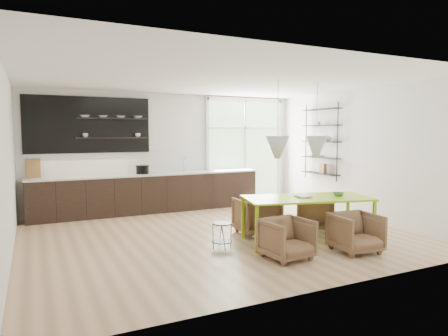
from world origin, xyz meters
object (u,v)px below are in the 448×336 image
Objects in this scene: armchair_back_left at (257,216)px; armchair_front_left at (287,239)px; dining_table at (307,200)px; wire_stool at (222,232)px; armchair_back_right at (315,214)px; armchair_front_right at (356,233)px.

armchair_front_left is at bearing 81.66° from armchair_back_left.
armchair_front_left is (-0.86, -0.65, -0.43)m from dining_table.
dining_table is 1.61m from wire_stool.
armchair_back_right is at bearing 56.63° from dining_table.
dining_table is at bearing 78.53° from armchair_back_right.
wire_stool is (-2.20, -0.36, -0.05)m from armchair_back_right.
armchair_front_left is at bearing -54.68° from wire_stool.
armchair_back_right is (0.69, 0.64, -0.42)m from dining_table.
armchair_back_left is at bearing 30.43° from wire_stool.
armchair_back_right is at bearing 9.27° from wire_stool.
armchair_front_left is (-1.55, -1.28, -0.01)m from armchair_back_right.
dining_table is 1.00m from armchair_front_right.
wire_stool is (-1.85, 1.12, -0.04)m from armchair_front_right.
dining_table reaches higher than armchair_back_right.
armchair_front_left is at bearing 75.41° from armchair_back_right.
dining_table is at bearing -10.37° from wire_stool.
dining_table is at bearing 31.76° from armchair_front_left.
armchair_back_left is 1.21m from armchair_back_right.
wire_stool is at bearing 35.39° from armchair_back_left.
armchair_front_right is 1.61× the size of wire_stool.
wire_stool is at bearing 120.14° from armchair_front_left.
armchair_back_left is (-0.50, 0.87, -0.39)m from dining_table.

